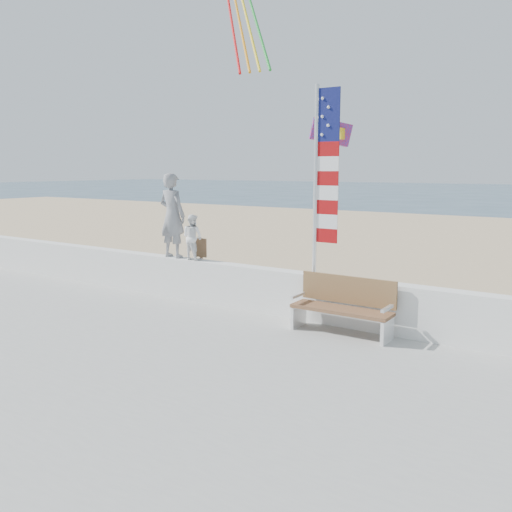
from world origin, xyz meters
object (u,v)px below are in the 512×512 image
(child, at_px, (193,237))
(bench, at_px, (344,305))
(adult, at_px, (172,216))
(flag, at_px, (322,173))

(child, bearing_deg, bench, 178.36)
(adult, distance_m, flag, 3.84)
(adult, relative_size, flag, 0.54)
(child, distance_m, bench, 3.97)
(bench, xyz_separation_m, flag, (-0.70, 0.45, 2.30))
(adult, bearing_deg, child, -178.56)
(bench, distance_m, flag, 2.45)
(child, height_order, flag, flag)
(adult, bearing_deg, bench, 175.58)
(child, xyz_separation_m, bench, (3.84, -0.45, -0.89))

